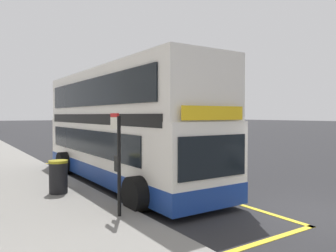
{
  "coord_description": "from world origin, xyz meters",
  "views": [
    {
      "loc": [
        -8.04,
        -4.95,
        2.67
      ],
      "look_at": [
        -0.52,
        6.41,
        2.21
      ],
      "focal_mm": 35.05,
      "sensor_mm": 36.0,
      "label": 1
    }
  ],
  "objects_px": {
    "double_decker_bus": "(121,130)",
    "litter_bin": "(58,177)",
    "bus_stop_sign": "(118,155)",
    "parked_car_grey_ahead": "(84,134)"
  },
  "relations": [
    {
      "from": "parked_car_grey_ahead",
      "to": "litter_bin",
      "type": "height_order",
      "value": "parked_car_grey_ahead"
    },
    {
      "from": "double_decker_bus",
      "to": "parked_car_grey_ahead",
      "type": "relative_size",
      "value": 2.62
    },
    {
      "from": "parked_car_grey_ahead",
      "to": "litter_bin",
      "type": "distance_m",
      "value": 22.56
    },
    {
      "from": "double_decker_bus",
      "to": "litter_bin",
      "type": "relative_size",
      "value": 10.37
    },
    {
      "from": "double_decker_bus",
      "to": "litter_bin",
      "type": "height_order",
      "value": "double_decker_bus"
    },
    {
      "from": "bus_stop_sign",
      "to": "double_decker_bus",
      "type": "bearing_deg",
      "value": 63.74
    },
    {
      "from": "double_decker_bus",
      "to": "bus_stop_sign",
      "type": "relative_size",
      "value": 4.28
    },
    {
      "from": "bus_stop_sign",
      "to": "parked_car_grey_ahead",
      "type": "bearing_deg",
      "value": 72.87
    },
    {
      "from": "double_decker_bus",
      "to": "litter_bin",
      "type": "xyz_separation_m",
      "value": [
        -2.74,
        -1.09,
        -1.39
      ]
    },
    {
      "from": "bus_stop_sign",
      "to": "parked_car_grey_ahead",
      "type": "height_order",
      "value": "bus_stop_sign"
    }
  ]
}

